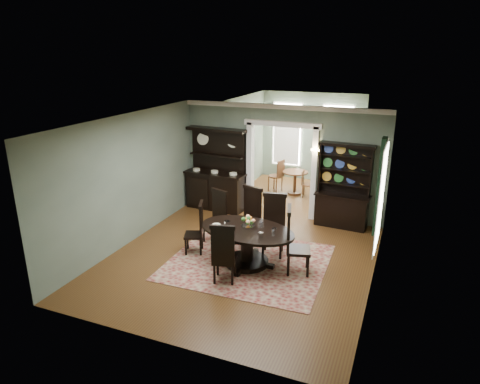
% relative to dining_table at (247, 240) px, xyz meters
% --- Properties ---
extents(room, '(5.51, 6.01, 3.01)m').
position_rel_dining_table_xyz_m(room, '(-0.22, 0.16, 1.01)').
color(room, brown).
rests_on(room, ground).
extents(parlor, '(3.51, 3.50, 3.01)m').
position_rel_dining_table_xyz_m(parlor, '(-0.22, 5.65, 0.95)').
color(parlor, brown).
rests_on(parlor, ground).
extents(doorway_trim, '(2.08, 0.25, 2.57)m').
position_rel_dining_table_xyz_m(doorway_trim, '(-0.22, 3.12, 1.05)').
color(doorway_trim, white).
rests_on(doorway_trim, floor).
extents(right_window, '(0.15, 1.47, 2.12)m').
position_rel_dining_table_xyz_m(right_window, '(2.48, 1.05, 1.03)').
color(right_window, white).
rests_on(right_window, wall_right).
extents(wall_sconce, '(0.27, 0.21, 0.21)m').
position_rel_dining_table_xyz_m(wall_sconce, '(0.73, 2.96, 1.32)').
color(wall_sconce, '#B1852F').
rests_on(wall_sconce, back_wall_right).
extents(rug, '(3.34, 2.97, 0.01)m').
position_rel_dining_table_xyz_m(rug, '(-0.00, 0.09, -0.56)').
color(rug, maroon).
rests_on(rug, floor).
extents(dining_table, '(2.25, 2.20, 0.82)m').
position_rel_dining_table_xyz_m(dining_table, '(0.00, 0.00, 0.00)').
color(dining_table, black).
rests_on(dining_table, rug).
extents(centerpiece, '(1.43, 0.92, 0.23)m').
position_rel_dining_table_xyz_m(centerpiece, '(-0.00, 0.07, 0.32)').
color(centerpiece, silver).
rests_on(centerpiece, dining_table).
extents(chair_far_left, '(0.58, 0.57, 1.25)m').
position_rel_dining_table_xyz_m(chair_far_left, '(-1.08, 0.85, 0.09)').
color(chair_far_left, black).
rests_on(chair_far_left, rug).
extents(chair_far_mid, '(0.62, 0.61, 1.37)m').
position_rel_dining_table_xyz_m(chair_far_mid, '(-0.32, 1.03, 0.15)').
color(chair_far_mid, black).
rests_on(chair_far_mid, rug).
extents(chair_far_right, '(0.59, 0.57, 1.38)m').
position_rel_dining_table_xyz_m(chair_far_right, '(0.35, 0.74, 0.15)').
color(chair_far_right, black).
rests_on(chair_far_right, rug).
extents(chair_end_left, '(0.54, 0.56, 1.18)m').
position_rel_dining_table_xyz_m(chair_end_left, '(-1.21, 0.12, 0.05)').
color(chair_end_left, black).
rests_on(chair_end_left, rug).
extents(chair_end_right, '(0.61, 0.63, 1.40)m').
position_rel_dining_table_xyz_m(chair_end_right, '(0.97, 0.04, 0.17)').
color(chair_end_right, black).
rests_on(chair_end_right, rug).
extents(chair_near, '(0.56, 0.54, 1.26)m').
position_rel_dining_table_xyz_m(chair_near, '(-0.13, -0.89, 0.09)').
color(chair_near, black).
rests_on(chair_near, rug).
extents(sideboard, '(1.78, 0.73, 2.30)m').
position_rel_dining_table_xyz_m(sideboard, '(-2.04, 2.85, 0.23)').
color(sideboard, black).
rests_on(sideboard, floor).
extents(welsh_dresser, '(1.41, 0.60, 2.15)m').
position_rel_dining_table_xyz_m(welsh_dresser, '(1.49, 2.88, 0.21)').
color(welsh_dresser, black).
rests_on(welsh_dresser, floor).
extents(parlor_table, '(0.79, 0.79, 0.73)m').
position_rel_dining_table_xyz_m(parlor_table, '(-0.29, 4.91, -0.09)').
color(parlor_table, '#573219').
rests_on(parlor_table, parlor_floor).
extents(parlor_chair_left, '(0.48, 0.47, 1.04)m').
position_rel_dining_table_xyz_m(parlor_chair_left, '(-0.88, 4.93, -0.01)').
color(parlor_chair_left, '#573219').
rests_on(parlor_chair_left, parlor_floor).
extents(parlor_chair_right, '(0.36, 0.36, 0.84)m').
position_rel_dining_table_xyz_m(parlor_chair_right, '(0.09, 4.76, -0.12)').
color(parlor_chair_right, '#573219').
rests_on(parlor_chair_right, parlor_floor).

